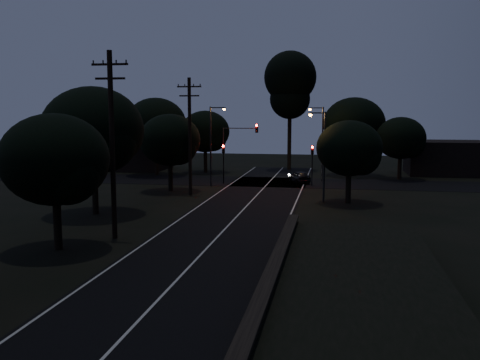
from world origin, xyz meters
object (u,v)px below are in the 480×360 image
(signal_right, at_px, (312,158))
(car, at_px, (299,177))
(tall_pine, at_px, (290,84))
(streetlight_c, at_px, (322,150))
(utility_pole_mid, at_px, (112,142))
(signal_mast, at_px, (239,142))
(streetlight_b, at_px, (321,138))
(streetlight_a, at_px, (212,140))
(signal_left, at_px, (223,157))
(utility_pole_far, at_px, (190,134))

(signal_right, relative_size, car, 1.10)
(tall_pine, distance_m, car, 16.66)
(streetlight_c, bearing_deg, utility_pole_mid, -128.26)
(signal_mast, xyz_separation_m, streetlight_b, (8.22, 4.01, 0.30))
(utility_pole_mid, height_order, signal_mast, utility_pole_mid)
(streetlight_a, bearing_deg, streetlight_b, 29.48)
(signal_mast, bearing_deg, streetlight_c, -48.81)
(tall_pine, xyz_separation_m, streetlight_c, (4.83, -25.00, -6.62))
(signal_left, distance_m, streetlight_c, 14.52)
(tall_pine, relative_size, signal_left, 3.71)
(signal_mast, relative_size, streetlight_b, 0.78)
(utility_pole_mid, distance_m, streetlight_a, 23.04)
(utility_pole_far, bearing_deg, tall_pine, 73.07)
(streetlight_b, bearing_deg, streetlight_c, -87.86)
(streetlight_b, relative_size, streetlight_c, 1.07)
(signal_right, bearing_deg, utility_pole_mid, -112.99)
(streetlight_a, xyz_separation_m, streetlight_c, (11.14, -8.00, -0.29))
(signal_left, distance_m, streetlight_b, 10.84)
(tall_pine, distance_m, streetlight_a, 19.21)
(signal_right, xyz_separation_m, signal_mast, (-7.51, 0.00, 1.50))
(signal_mast, height_order, streetlight_a, streetlight_a)
(streetlight_a, bearing_deg, utility_pole_mid, -91.73)
(utility_pole_far, xyz_separation_m, streetlight_c, (11.83, -2.00, -1.13))
(tall_pine, height_order, signal_left, tall_pine)
(signal_mast, xyz_separation_m, streetlight_a, (-2.39, -1.99, 0.30))
(signal_right, xyz_separation_m, streetlight_a, (-9.91, -1.99, 1.80))
(streetlight_c, relative_size, car, 2.00)
(streetlight_a, xyz_separation_m, streetlight_b, (10.61, 6.00, 0.00))
(utility_pole_mid, bearing_deg, utility_pole_far, 90.00)
(signal_right, bearing_deg, streetlight_b, 80.00)
(streetlight_b, bearing_deg, utility_pole_mid, -111.30)
(utility_pole_mid, relative_size, streetlight_b, 1.38)
(signal_right, relative_size, streetlight_c, 0.55)
(utility_pole_mid, relative_size, streetlight_c, 1.47)
(signal_right, xyz_separation_m, streetlight_c, (1.23, -9.99, 1.51))
(signal_right, bearing_deg, streetlight_a, -168.66)
(car, bearing_deg, signal_right, 101.43)
(signal_mast, bearing_deg, signal_right, -0.03)
(utility_pole_far, height_order, signal_left, utility_pole_far)
(car, bearing_deg, utility_pole_mid, 49.49)
(signal_left, height_order, signal_right, same)
(utility_pole_far, relative_size, signal_left, 2.56)
(streetlight_b, xyz_separation_m, car, (-2.11, -1.87, -4.00))
(utility_pole_mid, distance_m, utility_pole_far, 17.00)
(tall_pine, bearing_deg, signal_mast, -104.62)
(utility_pole_mid, xyz_separation_m, signal_right, (10.60, 24.99, -2.90))
(utility_pole_mid, bearing_deg, signal_left, 86.79)
(tall_pine, bearing_deg, signal_left, -110.46)
(utility_pole_far, xyz_separation_m, tall_pine, (7.00, 23.00, 5.49))
(tall_pine, bearing_deg, streetlight_c, -79.07)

